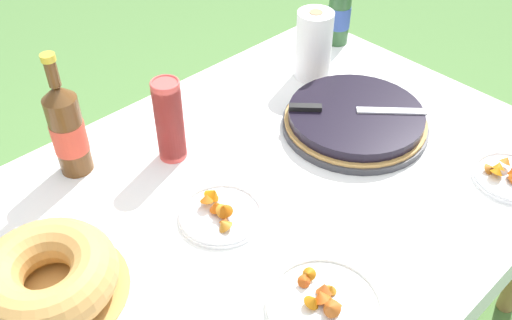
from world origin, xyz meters
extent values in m
cube|color=#A87A47|center=(0.00, 0.00, 0.67)|extent=(1.61, 1.05, 0.03)
cylinder|color=#A87A47|center=(0.74, 0.47, 0.33)|extent=(0.06, 0.06, 0.66)
cube|color=white|center=(0.00, 0.00, 0.69)|extent=(1.62, 1.06, 0.00)
cube|color=white|center=(0.00, 0.53, 0.64)|extent=(1.62, 0.00, 0.10)
cube|color=white|center=(0.81, 0.00, 0.64)|extent=(0.00, 1.06, 0.10)
cylinder|color=#38383D|center=(0.39, 0.01, 0.71)|extent=(0.40, 0.40, 0.02)
cylinder|color=tan|center=(0.39, 0.01, 0.72)|extent=(0.39, 0.39, 0.01)
cylinder|color=black|center=(0.39, 0.01, 0.74)|extent=(0.37, 0.37, 0.03)
cube|color=silver|center=(0.46, -0.06, 0.76)|extent=(0.15, 0.15, 0.00)
cube|color=black|center=(0.29, 0.11, 0.76)|extent=(0.08, 0.08, 0.01)
cylinder|color=tan|center=(-0.49, 0.08, 0.70)|extent=(0.31, 0.31, 0.01)
torus|color=tan|center=(-0.49, 0.08, 0.75)|extent=(0.28, 0.28, 0.10)
cylinder|color=#E04C47|center=(-0.05, 0.26, 0.74)|extent=(0.07, 0.07, 0.09)
cylinder|color=#E04C47|center=(-0.05, 0.26, 0.76)|extent=(0.07, 0.07, 0.09)
cylinder|color=#E04C47|center=(-0.05, 0.26, 0.77)|extent=(0.07, 0.07, 0.09)
cylinder|color=#E04C47|center=(-0.05, 0.26, 0.78)|extent=(0.07, 0.07, 0.09)
cylinder|color=#E04C47|center=(-0.05, 0.26, 0.80)|extent=(0.07, 0.07, 0.09)
cylinder|color=#E04C47|center=(-0.05, 0.26, 0.81)|extent=(0.07, 0.07, 0.09)
cylinder|color=#E04C47|center=(-0.05, 0.26, 0.82)|extent=(0.07, 0.07, 0.09)
cylinder|color=#E04C47|center=(-0.05, 0.26, 0.84)|extent=(0.07, 0.07, 0.09)
cylinder|color=#E04C47|center=(-0.05, 0.26, 0.85)|extent=(0.07, 0.07, 0.09)
cylinder|color=#E04C47|center=(-0.05, 0.26, 0.86)|extent=(0.07, 0.07, 0.09)
cylinder|color=#E04C47|center=(-0.05, 0.26, 0.87)|extent=(0.07, 0.07, 0.09)
torus|color=#E04C47|center=(-0.05, 0.26, 0.92)|extent=(0.07, 0.07, 0.01)
cylinder|color=#2D562D|center=(0.73, 0.36, 0.79)|extent=(0.07, 0.07, 0.20)
cylinder|color=#334C93|center=(0.73, 0.36, 0.79)|extent=(0.08, 0.08, 0.07)
cylinder|color=brown|center=(-0.26, 0.39, 0.80)|extent=(0.08, 0.08, 0.21)
cylinder|color=#E54C38|center=(-0.26, 0.39, 0.80)|extent=(0.08, 0.08, 0.08)
cone|color=brown|center=(-0.26, 0.39, 0.93)|extent=(0.08, 0.08, 0.04)
cylinder|color=brown|center=(-0.26, 0.39, 0.98)|extent=(0.03, 0.03, 0.06)
cylinder|color=gold|center=(-0.26, 0.39, 1.02)|extent=(0.03, 0.03, 0.02)
cylinder|color=white|center=(-0.12, -0.33, 0.70)|extent=(0.24, 0.24, 0.01)
torus|color=white|center=(-0.12, -0.33, 0.71)|extent=(0.23, 0.23, 0.01)
cone|color=#AC521A|center=(-0.13, -0.35, 0.73)|extent=(0.05, 0.05, 0.04)
cone|color=#B44914|center=(-0.11, -0.27, 0.72)|extent=(0.04, 0.04, 0.03)
cone|color=#AE6C16|center=(-0.09, -0.31, 0.72)|extent=(0.03, 0.03, 0.02)
cone|color=#BE5317|center=(-0.12, -0.31, 0.72)|extent=(0.05, 0.05, 0.05)
cone|color=#AE511D|center=(-0.10, -0.30, 0.72)|extent=(0.05, 0.05, 0.03)
cone|color=#C75717|center=(-0.11, -0.34, 0.72)|extent=(0.06, 0.06, 0.04)
cone|color=#B5680F|center=(-0.09, -0.26, 0.72)|extent=(0.04, 0.04, 0.04)
cone|color=#AC610C|center=(-0.14, -0.31, 0.72)|extent=(0.05, 0.05, 0.03)
cylinder|color=white|center=(0.51, -0.40, 0.70)|extent=(0.19, 0.19, 0.01)
torus|color=white|center=(0.51, -0.40, 0.71)|extent=(0.19, 0.19, 0.01)
cone|color=#B66B0A|center=(0.48, -0.37, 0.73)|extent=(0.05, 0.05, 0.04)
cone|color=#A85B1A|center=(0.48, -0.35, 0.72)|extent=(0.04, 0.04, 0.04)
cone|color=#B7670C|center=(0.49, -0.36, 0.73)|extent=(0.04, 0.04, 0.04)
cone|color=#C8671C|center=(0.53, -0.37, 0.73)|extent=(0.04, 0.04, 0.03)
cylinder|color=white|center=(-0.10, 0.01, 0.70)|extent=(0.20, 0.20, 0.01)
torus|color=white|center=(-0.10, 0.01, 0.71)|extent=(0.20, 0.20, 0.01)
cone|color=#C8520D|center=(-0.11, 0.02, 0.73)|extent=(0.05, 0.05, 0.03)
cone|color=orange|center=(-0.10, -0.01, 0.73)|extent=(0.04, 0.04, 0.04)
cone|color=#BC6C0A|center=(-0.08, 0.05, 0.73)|extent=(0.06, 0.06, 0.04)
cone|color=#C56416|center=(-0.11, 0.05, 0.73)|extent=(0.05, 0.05, 0.03)
cone|color=#AB521E|center=(-0.11, -0.02, 0.72)|extent=(0.03, 0.03, 0.03)
cone|color=#AE4F0A|center=(-0.10, -0.01, 0.73)|extent=(0.06, 0.06, 0.03)
cone|color=#B26B1B|center=(-0.13, -0.03, 0.72)|extent=(0.05, 0.05, 0.04)
cone|color=#A95D1B|center=(-0.10, 0.01, 0.72)|extent=(0.04, 0.04, 0.03)
cylinder|color=white|center=(0.51, 0.27, 0.80)|extent=(0.11, 0.11, 0.21)
cylinder|color=#9E7A56|center=(0.51, 0.27, 0.91)|extent=(0.04, 0.04, 0.00)
camera|label=1|loc=(-0.68, -0.72, 1.66)|focal=40.00mm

